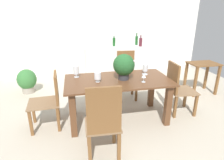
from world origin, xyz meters
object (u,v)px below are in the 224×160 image
object	(u,v)px
crystal_vase_right	(145,69)
wine_bottle_clear	(137,40)
crystal_vase_left	(98,76)
side_table	(202,71)
chair_far_right	(126,73)
chair_head_end	(50,98)
dining_table	(118,88)
chair_foot_end	(177,86)
wine_bottle_tall	(114,42)
wine_glass	(144,76)
flower_centerpiece	(124,66)
potted_plant_floor	(27,81)
crystal_vase_center_near	(76,70)
kitchen_counter	(118,64)
chair_near_left	(103,121)
wine_bottle_green	(141,42)

from	to	relation	value
crystal_vase_right	wine_bottle_clear	bearing A→B (deg)	76.12
crystal_vase_left	side_table	world-z (taller)	crystal_vase_left
chair_far_right	chair_head_end	bearing A→B (deg)	-145.75
dining_table	chair_foot_end	size ratio (longest dim) A/B	1.80
wine_bottle_tall	side_table	bearing A→B (deg)	-34.48
chair_head_end	wine_glass	bearing A→B (deg)	77.88
flower_centerpiece	potted_plant_floor	world-z (taller)	flower_centerpiece
chair_foot_end	crystal_vase_right	world-z (taller)	chair_foot_end
crystal_vase_center_near	wine_glass	world-z (taller)	crystal_vase_center_near
side_table	potted_plant_floor	size ratio (longest dim) A/B	1.27
chair_far_right	potted_plant_floor	size ratio (longest dim) A/B	1.81
wine_glass	kitchen_counter	world-z (taller)	kitchen_counter
dining_table	crystal_vase_right	bearing A→B (deg)	16.54
dining_table	side_table	xyz separation A→B (m)	(2.16, 0.74, -0.07)
crystal_vase_left	potted_plant_floor	world-z (taller)	crystal_vase_left
wine_bottle_tall	chair_head_end	bearing A→B (deg)	-126.75
chair_head_end	potted_plant_floor	bearing A→B (deg)	-160.23
dining_table	kitchen_counter	distance (m)	2.01
dining_table	chair_head_end	xyz separation A→B (m)	(-1.11, 0.01, -0.09)
chair_near_left	wine_bottle_tall	distance (m)	3.03
crystal_vase_right	wine_bottle_tall	distance (m)	1.84
flower_centerpiece	side_table	xyz separation A→B (m)	(2.07, 0.75, -0.45)
crystal_vase_right	kitchen_counter	distance (m)	1.83
crystal_vase_center_near	wine_bottle_clear	bearing A→B (deg)	47.11
flower_centerpiece	wine_bottle_tall	world-z (taller)	wine_bottle_tall
crystal_vase_center_near	wine_bottle_clear	size ratio (longest dim) A/B	0.64
chair_far_right	crystal_vase_center_near	size ratio (longest dim) A/B	5.06
chair_head_end	wine_bottle_green	xyz separation A→B (m)	(2.15, 1.81, 0.56)
wine_bottle_tall	wine_bottle_green	bearing A→B (deg)	-13.96
chair_near_left	flower_centerpiece	size ratio (longest dim) A/B	2.45
dining_table	crystal_vase_right	size ratio (longest dim) A/B	9.40
side_table	kitchen_counter	bearing A→B (deg)	144.62
crystal_vase_center_near	chair_far_right	bearing A→B (deg)	31.14
kitchen_counter	wine_bottle_tall	world-z (taller)	wine_bottle_tall
crystal_vase_right	potted_plant_floor	bearing A→B (deg)	148.98
chair_near_left	crystal_vase_left	size ratio (longest dim) A/B	6.35
chair_near_left	potted_plant_floor	bearing A→B (deg)	-58.35
kitchen_counter	chair_head_end	bearing A→B (deg)	-129.31
dining_table	wine_glass	distance (m)	0.49
chair_far_right	wine_bottle_clear	xyz separation A→B (m)	(0.60, 1.16, 0.53)
chair_near_left	crystal_vase_center_near	size ratio (longest dim) A/B	5.16
flower_centerpiece	crystal_vase_left	distance (m)	0.46
chair_head_end	chair_far_right	world-z (taller)	chair_far_right
kitchen_counter	side_table	distance (m)	2.08
side_table	wine_bottle_green	bearing A→B (deg)	136.56
wine_bottle_green	side_table	xyz separation A→B (m)	(1.13, -1.07, -0.53)
crystal_vase_center_near	wine_bottle_tall	world-z (taller)	wine_bottle_tall
wine_bottle_green	potted_plant_floor	xyz separation A→B (m)	(-2.83, -0.25, -0.77)
chair_far_right	wine_glass	bearing A→B (deg)	-87.66
dining_table	crystal_vase_center_near	bearing A→B (deg)	159.40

